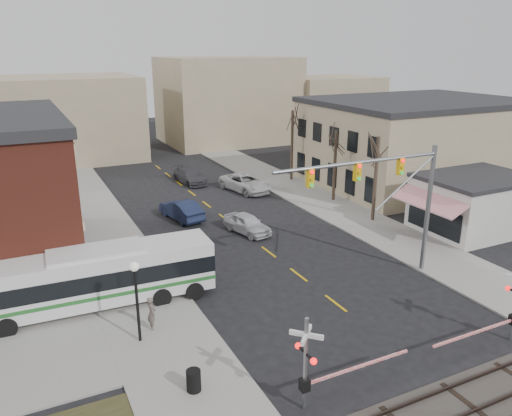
{
  "coord_description": "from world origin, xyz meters",
  "views": [
    {
      "loc": [
        -14.69,
        -18.02,
        13.49
      ],
      "look_at": [
        -1.2,
        9.52,
        3.5
      ],
      "focal_mm": 35.0,
      "sensor_mm": 36.0,
      "label": 1
    }
  ],
  "objects": [
    {
      "name": "car_b",
      "position": [
        -3.21,
        19.23,
        0.8
      ],
      "size": [
        2.59,
        5.11,
        1.61
      ],
      "primitive_type": "imported",
      "rotation": [
        0.0,
        0.0,
        3.33
      ],
      "color": "#171F3B",
      "rests_on": "ground"
    },
    {
      "name": "pedestrian_far",
      "position": [
        -11.24,
        7.98,
        0.93
      ],
      "size": [
        1.0,
        0.97,
        1.62
      ],
      "primitive_type": "imported",
      "rotation": [
        0.0,
        0.0,
        0.7
      ],
      "color": "#373960",
      "rests_on": "sidewalk_west"
    },
    {
      "name": "rr_crossing_west",
      "position": [
        -5.51,
        -4.38,
        1.97
      ],
      "size": [
        5.6,
        1.36,
        4.0
      ],
      "color": "gray",
      "rests_on": "ground"
    },
    {
      "name": "trash_bin",
      "position": [
        -9.47,
        -1.61,
        0.58
      ],
      "size": [
        0.6,
        0.6,
        0.93
      ],
      "primitive_type": "cylinder",
      "color": "black",
      "rests_on": "sidewalk_west"
    },
    {
      "name": "street_lamp",
      "position": [
        -10.57,
        2.96,
        3.05
      ],
      "size": [
        0.44,
        0.44,
        4.07
      ],
      "color": "black",
      "rests_on": "sidewalk_west"
    },
    {
      "name": "car_d",
      "position": [
        1.07,
        29.63,
        0.72
      ],
      "size": [
        2.65,
        5.2,
        1.45
      ],
      "primitive_type": "imported",
      "rotation": [
        0.0,
        0.0,
        0.13
      ],
      "color": "#3B3A3F",
      "rests_on": "ground"
    },
    {
      "name": "tan_building",
      "position": [
        22.0,
        20.0,
        4.26
      ],
      "size": [
        20.3,
        15.3,
        8.5
      ],
      "color": "gray",
      "rests_on": "ground"
    },
    {
      "name": "pedestrian_near",
      "position": [
        -9.76,
        3.73,
        0.98
      ],
      "size": [
        0.43,
        0.64,
        1.72
      ],
      "primitive_type": "imported",
      "rotation": [
        0.0,
        0.0,
        1.54
      ],
      "color": "#655851",
      "rests_on": "sidewalk_west"
    },
    {
      "name": "tree_east_a",
      "position": [
        10.5,
        12.0,
        3.5
      ],
      "size": [
        0.28,
        0.28,
        6.75
      ],
      "color": "#382B21",
      "rests_on": "sidewalk_east"
    },
    {
      "name": "sidewalk_west",
      "position": [
        -9.5,
        20.0,
        0.06
      ],
      "size": [
        5.0,
        60.0,
        0.12
      ],
      "primitive_type": "cube",
      "color": "gray",
      "rests_on": "ground"
    },
    {
      "name": "car_a",
      "position": [
        0.25,
        14.03,
        0.74
      ],
      "size": [
        2.71,
        4.6,
        1.47
      ],
      "primitive_type": "imported",
      "rotation": [
        0.0,
        0.0,
        0.24
      ],
      "color": "silver",
      "rests_on": "ground"
    },
    {
      "name": "awning_shop",
      "position": [
        15.97,
        7.0,
        2.16
      ],
      "size": [
        9.74,
        6.2,
        4.3
      ],
      "color": "beige",
      "rests_on": "ground"
    },
    {
      "name": "sidewalk_east",
      "position": [
        9.5,
        20.0,
        0.06
      ],
      "size": [
        5.0,
        60.0,
        0.12
      ],
      "primitive_type": "cube",
      "color": "gray",
      "rests_on": "ground"
    },
    {
      "name": "ground",
      "position": [
        0.0,
        0.0,
        0.0
      ],
      "size": [
        160.0,
        160.0,
        0.0
      ],
      "primitive_type": "plane",
      "color": "black",
      "rests_on": "ground"
    },
    {
      "name": "rr_crossing_east",
      "position": [
        5.07,
        -4.65,
        1.97
      ],
      "size": [
        5.6,
        1.36,
        4.0
      ],
      "color": "gray",
      "rests_on": "ground"
    },
    {
      "name": "tree_east_b",
      "position": [
        10.8,
        18.0,
        3.27
      ],
      "size": [
        0.28,
        0.28,
        6.3
      ],
      "color": "#382B21",
      "rests_on": "sidewalk_east"
    },
    {
      "name": "tree_east_c",
      "position": [
        11.0,
        26.0,
        3.72
      ],
      "size": [
        0.28,
        0.28,
        7.2
      ],
      "color": "#382B21",
      "rests_on": "sidewalk_east"
    },
    {
      "name": "transit_bus",
      "position": [
        -11.62,
        7.37,
        1.78
      ],
      "size": [
        12.35,
        3.19,
        3.15
      ],
      "color": "silver",
      "rests_on": "ground"
    },
    {
      "name": "traffic_signal_mast",
      "position": [
        4.36,
        3.16,
        5.78
      ],
      "size": [
        10.84,
        0.3,
        8.0
      ],
      "color": "gray",
      "rests_on": "ground"
    },
    {
      "name": "car_c",
      "position": [
        4.98,
        24.43,
        0.82
      ],
      "size": [
        3.97,
        6.37,
        1.64
      ],
      "primitive_type": "imported",
      "rotation": [
        0.0,
        0.0,
        0.23
      ],
      "color": "#B6B6B6",
      "rests_on": "ground"
    }
  ]
}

